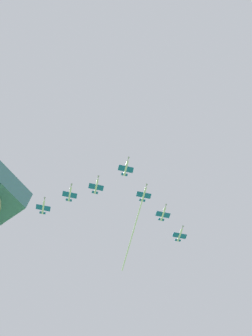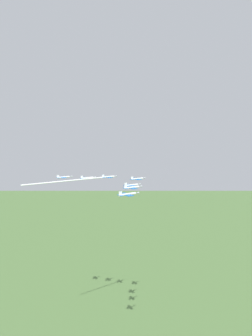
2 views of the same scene
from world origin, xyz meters
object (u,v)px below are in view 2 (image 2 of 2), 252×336
Objects in this scene: jet_port_inner at (83,179)px; jet_center_rear at (64,177)px; jet_starboard_outer at (132,187)px; jet_lead at (137,179)px; jet_port_trail at (128,194)px; jet_port_outer at (87,178)px; jet_starboard_inner at (132,185)px.

jet_port_inner is 28.34m from jet_center_rear.
jet_starboard_outer is 71.62m from jet_center_rear.
jet_port_trail is at bearing -40.90° from jet_lead.
jet_lead is 55.97m from jet_port_trail.
jet_port_trail is at bearing -0.00° from jet_center_rear.
jet_center_rear is (18.84, 0.01, -0.15)m from jet_port_outer.
jet_port_outer is 18.84m from jet_center_rear.
jet_port_outer is at bearing 143.74° from jet_port_inner.
jet_port_outer reaches higher than jet_center_rear.
jet_starboard_outer reaches higher than jet_center_rear.
jet_lead is 1.00× the size of jet_starboard_outer.
jet_port_inner is at bearing 4.36° from jet_center_rear.
jet_center_rear is (55.96, -0.58, -1.10)m from jet_lead.
jet_starboard_inner is at bearing 35.17° from jet_port_inner.
jet_port_outer is 1.00× the size of jet_center_rear.
jet_port_trail is (-7.40, 55.47, 1.10)m from jet_lead.
jet_starboard_outer reaches higher than jet_port_inner.
jet_starboard_inner is (-34.28, 3.80, -1.62)m from jet_port_inner.
jet_port_outer is at bearing -139.42° from jet_lead.
jet_lead reaches higher than jet_starboard_inner.
jet_port_trail is (-2.28, 18.70, 0.15)m from jet_starboard_outer.
jet_starboard_outer reaches higher than jet_lead.
jet_center_rear is at bearing -139.10° from jet_lead.
jet_starboard_outer is at bearing -40.58° from jet_lead.
jet_port_outer is (37.99, -20.89, -0.14)m from jet_starboard_inner.
jet_starboard_outer is at bearing -0.00° from jet_port_outer.
jet_lead is at bearing 139.10° from jet_port_trail.
jet_starboard_inner is 17.10m from jet_starboard_outer.
jet_starboard_inner is 1.00× the size of jet_port_trail.
jet_lead is 55.97m from jet_center_rear.
jet_port_inner is 4.80× the size of jet_starboard_outer.
jet_starboard_outer is 18.84m from jet_port_trail.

